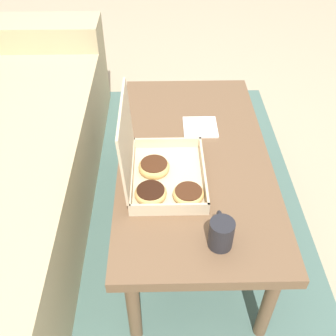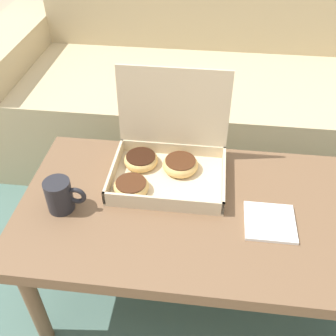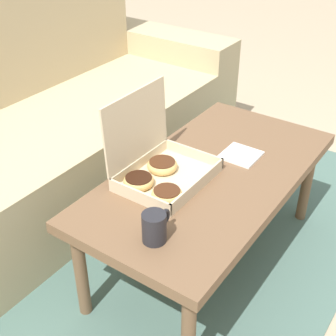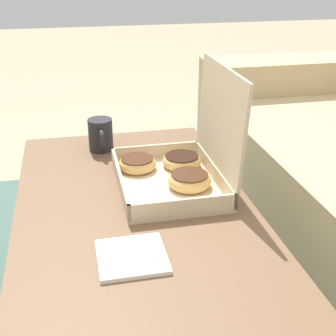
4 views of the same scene
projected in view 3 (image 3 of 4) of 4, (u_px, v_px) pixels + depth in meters
ground_plane at (187, 251)px, 1.95m from camera, size 12.00×12.00×0.00m
area_rug at (130, 224)px, 2.09m from camera, size 2.26×1.83×0.01m
couch at (41, 131)px, 2.17m from camera, size 2.14×0.81×0.97m
coffee_table at (210, 183)px, 1.70m from camera, size 1.07×0.55×0.43m
pastry_box at (156, 167)px, 1.61m from camera, size 0.33×0.27×0.30m
coffee_mug at (155, 227)px, 1.35m from camera, size 0.11×0.07×0.10m
napkin_stack at (241, 155)px, 1.77m from camera, size 0.13×0.13×0.01m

